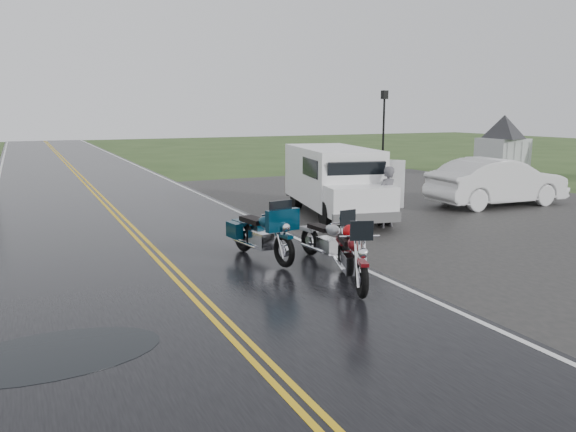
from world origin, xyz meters
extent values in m
plane|color=#2D471E|center=(0.00, 0.00, 0.00)|extent=(120.00, 120.00, 0.00)
cube|color=black|center=(0.00, 10.00, 0.02)|extent=(8.00, 100.00, 0.04)
cube|color=black|center=(11.00, 5.00, 0.01)|extent=(14.00, 24.00, 0.03)
imported|color=#535258|center=(6.87, 3.78, 0.90)|extent=(0.74, 0.57, 1.80)
imported|color=silver|center=(12.77, 5.27, 0.86)|extent=(5.29, 2.08, 1.72)
camera|label=1|loc=(-2.78, -9.63, 3.44)|focal=35.00mm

